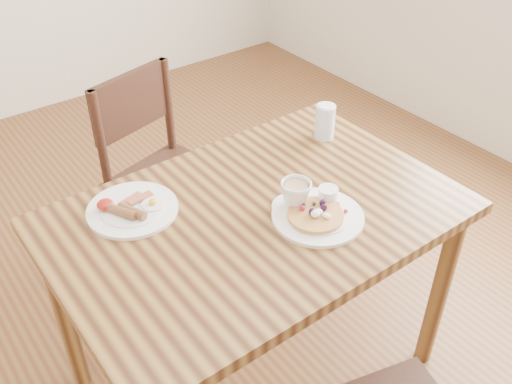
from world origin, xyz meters
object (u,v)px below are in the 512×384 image
teacup_saucer (296,197)px  water_glass (325,122)px  chair_far (163,171)px  pancake_plate (318,213)px  breakfast_plate (131,209)px  dining_table (256,236)px

teacup_saucer → water_glass: (0.35, 0.25, 0.02)m
chair_far → pancake_plate: bearing=80.3°
water_glass → pancake_plate: bearing=-134.4°
chair_far → water_glass: chair_far is taller
chair_far → breakfast_plate: (-0.35, -0.48, 0.27)m
pancake_plate → water_glass: bearing=45.6°
pancake_plate → chair_far: bearing=95.4°
dining_table → breakfast_plate: (-0.30, 0.22, 0.11)m
chair_far → breakfast_plate: 0.65m
chair_far → water_glass: bearing=113.3°
water_glass → teacup_saucer: bearing=-143.8°
dining_table → teacup_saucer: bearing=-30.6°
breakfast_plate → teacup_saucer: 0.49m
dining_table → pancake_plate: pancake_plate is taller
dining_table → chair_far: 0.72m
dining_table → water_glass: water_glass is taller
pancake_plate → water_glass: size_ratio=2.18×
pancake_plate → water_glass: 0.46m
teacup_saucer → water_glass: water_glass is taller
teacup_saucer → chair_far: bearing=94.0°
breakfast_plate → teacup_saucer: teacup_saucer is taller
dining_table → teacup_saucer: teacup_saucer is taller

